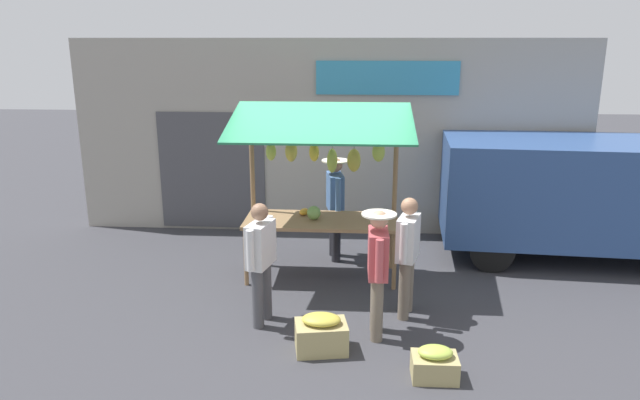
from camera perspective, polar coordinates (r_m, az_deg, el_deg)
The scene contains 10 objects.
ground_plane at distance 8.70m, azimuth 0.14°, elevation -7.43°, with size 40.00×40.00×0.00m, color #38383D.
street_backdrop at distance 10.35m, azimuth 0.77°, elevation 6.09°, with size 9.00×0.30×3.40m.
market_stall at distance 8.27m, azimuth 0.18°, elevation 2.68°, with size 2.50×1.46×2.50m.
vendor_with_sunhat at distance 9.08m, azimuth 1.49°, elevation -0.00°, with size 0.42×0.69×1.63m.
shopper_with_shopping_bag at distance 7.06m, azimuth -5.80°, elevation -5.49°, with size 0.33×0.65×1.53m.
shopper_with_ponytail at distance 7.30m, azimuth 8.55°, elevation -4.80°, with size 0.33×0.65×1.54m.
shopper_in_striped_shirt at distance 6.75m, azimuth 5.66°, elevation -6.28°, with size 0.40×0.67×1.54m.
parked_van at distance 9.98m, azimuth 23.74°, elevation 1.03°, with size 4.52×2.16×1.88m.
produce_crate_near at distance 6.68m, azimuth 0.12°, elevation -12.95°, with size 0.63×0.49×0.44m.
produce_crate_side at distance 6.33m, azimuth 11.13°, elevation -15.44°, with size 0.47×0.34×0.36m.
Camera 1 is at (-0.53, 8.00, 3.39)m, focal length 32.78 mm.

